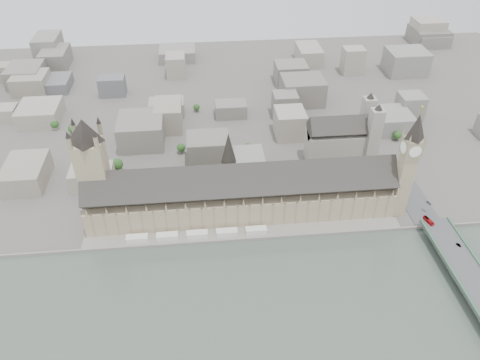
{
  "coord_description": "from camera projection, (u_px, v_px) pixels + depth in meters",
  "views": [
    {
      "loc": [
        -32.18,
        -296.42,
        275.68
      ],
      "look_at": [
        -0.4,
        27.11,
        32.45
      ],
      "focal_mm": 35.0,
      "sensor_mm": 36.0,
      "label": 1
    }
  ],
  "objects": [
    {
      "name": "ground",
      "position": [
        244.0,
        229.0,
        403.88
      ],
      "size": [
        900.0,
        900.0,
        0.0
      ],
      "primitive_type": "plane",
      "color": "#595651",
      "rests_on": "ground"
    },
    {
      "name": "westminster_abbey",
      "position": [
        343.0,
        139.0,
        473.24
      ],
      "size": [
        68.0,
        36.0,
        64.0
      ],
      "color": "#A8A497",
      "rests_on": "ground"
    },
    {
      "name": "embankment_wall",
      "position": [
        245.0,
        240.0,
        391.02
      ],
      "size": [
        600.0,
        1.5,
        3.0
      ],
      "primitive_type": "cube",
      "color": "slate",
      "rests_on": "ground"
    },
    {
      "name": "victoria_tower",
      "position": [
        92.0,
        167.0,
        381.97
      ],
      "size": [
        30.0,
        30.0,
        100.0
      ],
      "color": "tan",
      "rests_on": "ground"
    },
    {
      "name": "westminster_bridge",
      "position": [
        475.0,
        290.0,
        343.76
      ],
      "size": [
        25.0,
        325.0,
        10.25
      ],
      "primitive_type": "cube",
      "color": "#474749",
      "rests_on": "ground"
    },
    {
      "name": "city_skyline_inland",
      "position": [
        223.0,
        85.0,
        587.73
      ],
      "size": [
        720.0,
        360.0,
        38.0
      ],
      "primitive_type": null,
      "color": "gray",
      "rests_on": "ground"
    },
    {
      "name": "river_terrace",
      "position": [
        244.0,
        234.0,
        397.3
      ],
      "size": [
        270.0,
        15.0,
        2.0
      ],
      "primitive_type": "cube",
      "color": "slate",
      "rests_on": "ground"
    },
    {
      "name": "red_bus_north",
      "position": [
        428.0,
        221.0,
        394.59
      ],
      "size": [
        5.83,
        11.8,
        3.21
      ],
      "primitive_type": "imported",
      "rotation": [
        0.0,
        0.0,
        0.29
      ],
      "color": "red",
      "rests_on": "westminster_bridge"
    },
    {
      "name": "central_tower",
      "position": [
        229.0,
        157.0,
        389.11
      ],
      "size": [
        13.0,
        13.0,
        48.0
      ],
      "color": "gray",
      "rests_on": "ground"
    },
    {
      "name": "car_silver",
      "position": [
        459.0,
        245.0,
        372.62
      ],
      "size": [
        3.0,
        4.29,
        1.34
      ],
      "primitive_type": "imported",
      "rotation": [
        0.0,
        0.0,
        0.43
      ],
      "color": "gray",
      "rests_on": "westminster_bridge"
    },
    {
      "name": "palace_of_westminster",
      "position": [
        241.0,
        194.0,
        405.97
      ],
      "size": [
        265.0,
        40.73,
        55.44
      ],
      "color": "tan",
      "rests_on": "ground"
    },
    {
      "name": "car_approach",
      "position": [
        429.0,
        203.0,
        414.51
      ],
      "size": [
        4.03,
        5.53,
        1.49
      ],
      "primitive_type": "imported",
      "rotation": [
        0.0,
        0.0,
        0.43
      ],
      "color": "gray",
      "rests_on": "westminster_bridge"
    },
    {
      "name": "elizabeth_tower",
      "position": [
        409.0,
        159.0,
        386.26
      ],
      "size": [
        17.0,
        17.0,
        107.5
      ],
      "color": "tan",
      "rests_on": "ground"
    },
    {
      "name": "terrace_tents",
      "position": [
        197.0,
        234.0,
        392.77
      ],
      "size": [
        118.0,
        7.0,
        4.0
      ],
      "color": "white",
      "rests_on": "river_terrace"
    },
    {
      "name": "park_trees",
      "position": [
        227.0,
        181.0,
        446.41
      ],
      "size": [
        110.0,
        30.0,
        15.0
      ],
      "primitive_type": null,
      "color": "#1F4C1B",
      "rests_on": "ground"
    }
  ]
}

